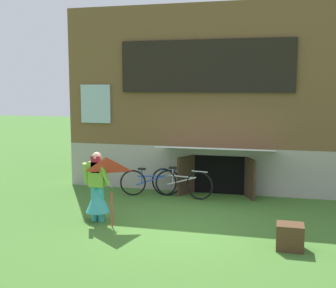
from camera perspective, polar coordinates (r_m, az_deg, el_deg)
ground_plane at (r=9.50m, az=1.66°, el=-10.50°), size 60.00×60.00×0.00m
log_house at (r=14.20m, az=6.39°, el=6.00°), size 8.05×5.61×5.14m
person at (r=9.73m, az=-9.14°, el=-6.22°), size 0.61×0.52×1.53m
kite at (r=9.02m, az=-7.98°, el=-3.82°), size 0.84×0.85×1.42m
bicycle_silver at (r=11.67m, az=1.74°, el=-5.09°), size 1.74×0.40×0.80m
bicycle_blue at (r=11.90m, az=-2.27°, el=-4.96°), size 1.61×0.48×0.76m
wooden_crate at (r=8.41m, az=15.52°, el=-11.50°), size 0.48×0.41×0.47m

